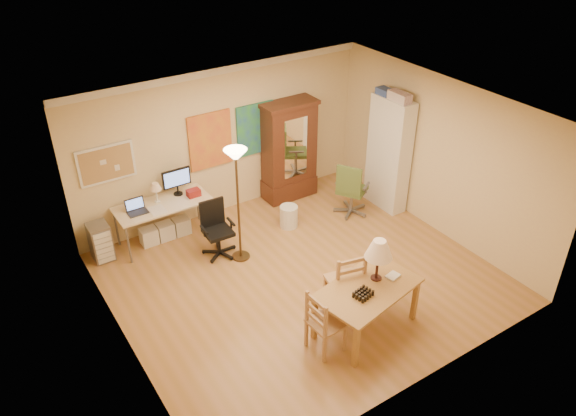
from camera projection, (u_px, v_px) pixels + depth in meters
floor at (302, 277)px, 8.76m from camera, size 5.50×5.50×0.00m
crown_molding at (219, 70)px, 9.13m from camera, size 5.50×0.08×0.12m
corkboard at (106, 164)px, 8.78m from camera, size 0.90×0.04×0.62m
art_panel_left at (210, 140)px, 9.65m from camera, size 0.80×0.04×1.00m
art_panel_right at (255, 129)px, 10.07m from camera, size 0.75×0.04×0.95m
dining_table at (372, 276)px, 7.43m from camera, size 1.55×1.11×1.33m
ladder_chair_back at (345, 283)px, 7.90m from camera, size 0.55×0.54×1.01m
ladder_chair_left at (324, 324)px, 7.24m from camera, size 0.44×0.45×0.93m
torchiere_lamp at (236, 173)px, 8.39m from camera, size 0.35×0.35×1.95m
computer_desk at (165, 217)px, 9.45m from camera, size 1.58×0.69×1.19m
office_chair_black at (218, 240)px, 9.17m from camera, size 0.58×0.58×0.94m
office_chair_green at (351, 200)px, 10.22m from camera, size 0.65×0.65×1.04m
drawer_cart at (101, 242)px, 9.02m from camera, size 0.32×0.38×0.63m
armoire at (289, 157)px, 10.49m from camera, size 1.04×0.49×1.91m
bookshelf at (389, 154)px, 10.10m from camera, size 0.32×0.84×2.11m
wastebin at (289, 216)px, 9.90m from camera, size 0.32×0.32×0.40m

